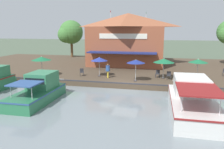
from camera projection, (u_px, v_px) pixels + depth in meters
ground_plane at (125, 90)px, 21.82m from camera, size 220.00×220.00×0.00m
quay_deck at (137, 68)px, 32.27m from camera, size 22.00×56.00×0.60m
quay_edge_fender at (126, 83)px, 21.78m from camera, size 0.20×50.40×0.10m
waterfront_restaurant at (128, 38)px, 34.01m from camera, size 11.25×11.45×8.21m
patio_umbrella_back_row at (41, 59)px, 25.17m from camera, size 2.23×2.23×2.28m
patio_umbrella_by_entrance at (164, 61)px, 23.93m from camera, size 2.27×2.27×2.24m
patio_umbrella_mid_patio_right at (198, 61)px, 22.49m from camera, size 1.94×1.94×2.37m
patio_umbrella_far_corner at (99, 59)px, 25.03m from camera, size 1.91×1.91×2.24m
patio_umbrella_mid_patio_left at (136, 61)px, 22.55m from camera, size 1.92×1.92×2.32m
cafe_chair_under_first_umbrella at (169, 75)px, 23.72m from camera, size 0.46×0.46×0.85m
cafe_chair_back_row_seat at (158, 73)px, 24.61m from camera, size 0.49×0.49×0.85m
cafe_chair_mid_patio at (82, 72)px, 25.56m from camera, size 0.57×0.57×0.85m
person_mid_patio at (108, 69)px, 24.33m from camera, size 0.45×0.45×1.60m
motorboat_distant_upstream at (41, 90)px, 18.50m from camera, size 7.09×2.55×2.29m
motorboat_outer_channel at (191, 98)px, 16.13m from camera, size 8.88×3.08×2.40m
tree_downstream_bank at (70, 33)px, 42.25m from camera, size 4.77×4.55×7.12m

